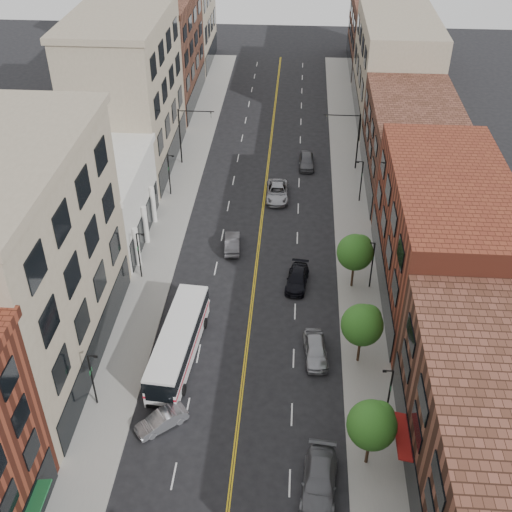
% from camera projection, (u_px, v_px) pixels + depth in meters
% --- Properties ---
extents(ground, '(220.00, 220.00, 0.00)m').
position_uv_depth(ground, '(228.00, 506.00, 42.36)').
color(ground, black).
rests_on(ground, ground).
extents(sidewalk_left, '(4.00, 110.00, 0.15)m').
position_uv_depth(sidewalk_left, '(172.00, 217.00, 71.25)').
color(sidewalk_left, gray).
rests_on(sidewalk_left, ground).
extents(sidewalk_right, '(4.00, 110.00, 0.15)m').
position_uv_depth(sidewalk_right, '(353.00, 224.00, 70.12)').
color(sidewalk_right, gray).
rests_on(sidewalk_right, ground).
extents(bldg_l_tanoffice, '(10.00, 22.00, 18.00)m').
position_uv_depth(bldg_l_tanoffice, '(21.00, 269.00, 48.62)').
color(bldg_l_tanoffice, gray).
rests_on(bldg_l_tanoffice, ground).
extents(bldg_l_white, '(10.00, 14.00, 8.00)m').
position_uv_depth(bldg_l_white, '(95.00, 203.00, 66.12)').
color(bldg_l_white, silver).
rests_on(bldg_l_white, ground).
extents(bldg_l_far_a, '(10.00, 20.00, 18.00)m').
position_uv_depth(bldg_l_far_a, '(128.00, 95.00, 76.98)').
color(bldg_l_far_a, gray).
rests_on(bldg_l_far_a, ground).
extents(bldg_l_far_b, '(10.00, 20.00, 15.00)m').
position_uv_depth(bldg_l_far_b, '(160.00, 53.00, 94.07)').
color(bldg_l_far_b, '#522E21').
rests_on(bldg_l_far_b, ground).
extents(bldg_l_far_c, '(10.00, 16.00, 20.00)m').
position_uv_depth(bldg_l_far_c, '(180.00, 3.00, 107.20)').
color(bldg_l_far_c, gray).
rests_on(bldg_l_far_c, ground).
extents(bldg_r_near, '(10.00, 26.00, 10.00)m').
position_uv_depth(bldg_r_near, '(508.00, 475.00, 38.49)').
color(bldg_r_near, '#522E21').
rests_on(bldg_r_near, ground).
extents(bldg_r_mid, '(10.00, 22.00, 12.00)m').
position_uv_depth(bldg_r_mid, '(443.00, 238.00, 57.36)').
color(bldg_r_mid, maroon).
rests_on(bldg_r_mid, ground).
extents(bldg_r_far_a, '(10.00, 20.00, 10.00)m').
position_uv_depth(bldg_r_far_a, '(412.00, 145.00, 74.96)').
color(bldg_r_far_a, '#522E21').
rests_on(bldg_r_far_a, ground).
extents(bldg_r_far_b, '(10.00, 22.00, 14.00)m').
position_uv_depth(bldg_r_far_b, '(395.00, 67.00, 90.82)').
color(bldg_r_far_b, gray).
rests_on(bldg_r_far_b, ground).
extents(bldg_r_far_c, '(10.00, 18.00, 11.00)m').
position_uv_depth(bldg_r_far_c, '(381.00, 35.00, 107.90)').
color(bldg_r_far_c, '#522E21').
rests_on(bldg_r_far_c, ground).
extents(tree_r_1, '(3.40, 3.40, 5.59)m').
position_uv_depth(tree_r_1, '(373.00, 424.00, 42.73)').
color(tree_r_1, black).
rests_on(tree_r_1, sidewalk_right).
extents(tree_r_2, '(3.40, 3.40, 5.59)m').
position_uv_depth(tree_r_2, '(363.00, 324.00, 50.83)').
color(tree_r_2, black).
rests_on(tree_r_2, sidewalk_right).
extents(tree_r_3, '(3.40, 3.40, 5.59)m').
position_uv_depth(tree_r_3, '(356.00, 251.00, 58.94)').
color(tree_r_3, black).
rests_on(tree_r_3, sidewalk_right).
extents(lamp_l_1, '(0.81, 0.55, 5.05)m').
position_uv_depth(lamp_l_1, '(92.00, 377.00, 47.74)').
color(lamp_l_1, black).
rests_on(lamp_l_1, sidewalk_left).
extents(lamp_l_2, '(0.81, 0.55, 5.05)m').
position_uv_depth(lamp_l_2, '(139.00, 253.00, 60.71)').
color(lamp_l_2, black).
rests_on(lamp_l_2, sidewalk_left).
extents(lamp_l_3, '(0.81, 0.55, 5.05)m').
position_uv_depth(lamp_l_3, '(169.00, 173.00, 73.67)').
color(lamp_l_3, black).
rests_on(lamp_l_3, sidewalk_left).
extents(lamp_r_1, '(0.81, 0.55, 5.05)m').
position_uv_depth(lamp_r_1, '(389.00, 392.00, 46.50)').
color(lamp_r_1, black).
rests_on(lamp_r_1, sidewalk_right).
extents(lamp_r_2, '(0.81, 0.55, 5.05)m').
position_uv_depth(lamp_r_2, '(372.00, 262.00, 59.47)').
color(lamp_r_2, black).
rests_on(lamp_r_2, sidewalk_right).
extents(lamp_r_3, '(0.81, 0.55, 5.05)m').
position_uv_depth(lamp_r_3, '(361.00, 179.00, 72.43)').
color(lamp_r_3, black).
rests_on(lamp_r_3, sidewalk_right).
extents(signal_mast_left, '(4.49, 0.18, 7.20)m').
position_uv_depth(signal_mast_left, '(185.00, 130.00, 79.14)').
color(signal_mast_left, black).
rests_on(signal_mast_left, sidewalk_left).
extents(signal_mast_right, '(4.49, 0.18, 7.20)m').
position_uv_depth(signal_mast_right, '(352.00, 135.00, 77.98)').
color(signal_mast_right, black).
rests_on(signal_mast_right, sidewalk_right).
extents(city_bus, '(3.56, 12.02, 3.05)m').
position_uv_depth(city_bus, '(178.00, 341.00, 52.57)').
color(city_bus, silver).
rests_on(city_bus, ground).
extents(car_angle_b, '(3.95, 3.59, 1.31)m').
position_uv_depth(car_angle_b, '(162.00, 421.00, 47.31)').
color(car_angle_b, '#A7A9AE').
rests_on(car_angle_b, ground).
extents(car_parked_mid, '(2.79, 5.84, 1.64)m').
position_uv_depth(car_parked_mid, '(319.00, 481.00, 42.94)').
color(car_parked_mid, '#57585D').
rests_on(car_parked_mid, ground).
extents(car_parked_far, '(2.31, 4.89, 1.62)m').
position_uv_depth(car_parked_far, '(316.00, 350.00, 53.15)').
color(car_parked_far, '#93949A').
rests_on(car_parked_far, ground).
extents(car_lane_behind, '(1.88, 4.42, 1.42)m').
position_uv_depth(car_lane_behind, '(232.00, 243.00, 66.05)').
color(car_lane_behind, '#55545A').
rests_on(car_lane_behind, ground).
extents(car_lane_a, '(2.47, 4.93, 1.38)m').
position_uv_depth(car_lane_a, '(297.00, 279.00, 61.18)').
color(car_lane_a, black).
rests_on(car_lane_a, ground).
extents(car_lane_b, '(2.73, 5.63, 1.54)m').
position_uv_depth(car_lane_b, '(277.00, 192.00, 74.46)').
color(car_lane_b, '#9B9CA2').
rests_on(car_lane_b, ground).
extents(car_lane_c, '(1.98, 4.69, 1.58)m').
position_uv_depth(car_lane_c, '(307.00, 161.00, 80.77)').
color(car_lane_c, '#4B4B50').
rests_on(car_lane_c, ground).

